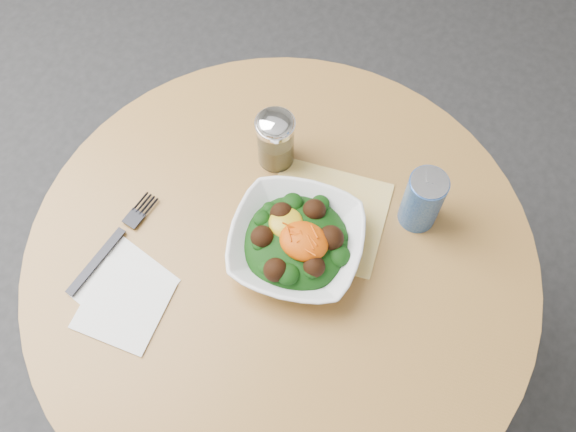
# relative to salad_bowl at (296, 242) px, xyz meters

# --- Properties ---
(ground) EXTENTS (6.00, 6.00, 0.00)m
(ground) POSITION_rel_salad_bowl_xyz_m (-0.02, -0.03, -0.78)
(ground) COLOR #29292C
(ground) RESTS_ON ground
(table) EXTENTS (0.90, 0.90, 0.75)m
(table) POSITION_rel_salad_bowl_xyz_m (-0.02, -0.03, -0.23)
(table) COLOR black
(table) RESTS_ON ground
(cloth_napkin) EXTENTS (0.23, 0.22, 0.00)m
(cloth_napkin) POSITION_rel_salad_bowl_xyz_m (0.02, 0.08, -0.03)
(cloth_napkin) COLOR #E09F0B
(cloth_napkin) RESTS_ON table
(paper_napkins) EXTENTS (0.17, 0.18, 0.00)m
(paper_napkins) POSITION_rel_salad_bowl_xyz_m (-0.23, -0.20, -0.03)
(paper_napkins) COLOR white
(paper_napkins) RESTS_ON table
(salad_bowl) EXTENTS (0.26, 0.26, 0.09)m
(salad_bowl) POSITION_rel_salad_bowl_xyz_m (0.00, 0.00, 0.00)
(salad_bowl) COLOR white
(salad_bowl) RESTS_ON table
(fork) EXTENTS (0.06, 0.23, 0.00)m
(fork) POSITION_rel_salad_bowl_xyz_m (-0.30, -0.11, -0.03)
(fork) COLOR black
(fork) RESTS_ON table
(spice_shaker) EXTENTS (0.07, 0.07, 0.13)m
(spice_shaker) POSITION_rel_salad_bowl_xyz_m (-0.11, 0.16, 0.03)
(spice_shaker) COLOR silver
(spice_shaker) RESTS_ON table
(beverage_can) EXTENTS (0.07, 0.07, 0.13)m
(beverage_can) POSITION_rel_salad_bowl_xyz_m (0.17, 0.15, 0.03)
(beverage_can) COLOR navy
(beverage_can) RESTS_ON table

